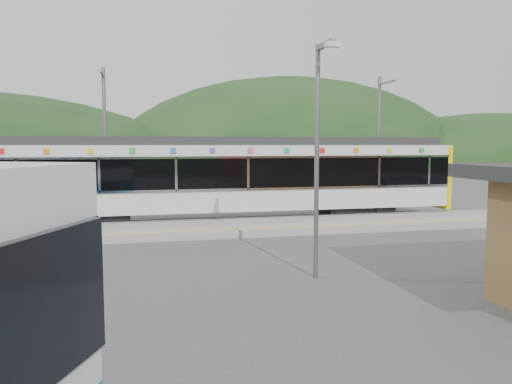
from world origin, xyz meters
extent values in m
plane|color=#4C4C4F|center=(0.00, 0.00, 0.00)|extent=(120.00, 120.00, 0.00)
ellipsoid|color=#1E3D19|center=(16.00, 54.00, 0.00)|extent=(52.00, 39.00, 26.00)
ellipsoid|color=#1E3D19|center=(45.00, 48.00, 0.00)|extent=(44.00, 33.00, 16.00)
cube|color=#9E9E99|center=(0.00, 3.30, 0.15)|extent=(26.00, 3.20, 0.30)
cube|color=yellow|center=(0.00, 2.00, 0.30)|extent=(26.00, 0.10, 0.01)
cube|color=black|center=(-7.50, 6.00, 0.30)|extent=(3.20, 2.20, 0.56)
cube|color=black|center=(4.50, 6.00, 0.30)|extent=(3.20, 2.20, 0.56)
cube|color=silver|center=(-1.50, 6.00, 1.04)|extent=(20.00, 2.90, 0.92)
cube|color=black|center=(-1.50, 6.00, 2.23)|extent=(20.00, 2.96, 1.45)
cube|color=silver|center=(-1.50, 4.50, 1.55)|extent=(20.00, 0.05, 0.10)
cube|color=silver|center=(-1.50, 4.50, 2.90)|extent=(20.00, 0.05, 0.10)
cube|color=silver|center=(-1.50, 6.00, 3.17)|extent=(20.00, 2.90, 0.45)
cube|color=#2D2D30|center=(-1.50, 6.00, 3.58)|extent=(19.40, 2.50, 0.36)
cube|color=yellow|center=(8.62, 6.00, 1.90)|extent=(0.24, 2.92, 3.00)
cube|color=silver|center=(-10.00, 4.50, 2.23)|extent=(0.10, 0.05, 1.35)
cube|color=silver|center=(-7.00, 4.50, 2.23)|extent=(0.10, 0.05, 1.35)
cube|color=silver|center=(-4.00, 4.50, 2.23)|extent=(0.10, 0.05, 1.35)
cube|color=silver|center=(-1.00, 4.50, 2.23)|extent=(0.10, 0.05, 1.35)
cube|color=silver|center=(2.00, 4.50, 2.23)|extent=(0.10, 0.05, 1.35)
cube|color=silver|center=(5.00, 4.50, 2.23)|extent=(0.10, 0.05, 1.35)
cube|color=silver|center=(7.50, 4.50, 2.23)|extent=(0.10, 0.05, 1.35)
cube|color=red|center=(-10.50, 4.51, 3.18)|extent=(0.22, 0.04, 0.22)
cube|color=orange|center=(-8.90, 4.51, 3.18)|extent=(0.22, 0.04, 0.22)
cube|color=yellow|center=(-7.30, 4.51, 3.18)|extent=(0.22, 0.04, 0.22)
cube|color=green|center=(-5.70, 4.51, 3.18)|extent=(0.22, 0.04, 0.22)
cube|color=blue|center=(-4.10, 4.51, 3.18)|extent=(0.22, 0.04, 0.22)
cube|color=purple|center=(-2.50, 4.51, 3.18)|extent=(0.22, 0.04, 0.22)
cube|color=#E54C8C|center=(-0.90, 4.51, 3.18)|extent=(0.22, 0.04, 0.22)
cube|color=#19A5A5|center=(0.70, 4.51, 3.18)|extent=(0.22, 0.04, 0.22)
cube|color=red|center=(2.30, 4.51, 3.18)|extent=(0.22, 0.04, 0.22)
cube|color=orange|center=(3.90, 4.51, 3.18)|extent=(0.22, 0.04, 0.22)
cube|color=yellow|center=(5.50, 4.51, 3.18)|extent=(0.22, 0.04, 0.22)
cube|color=green|center=(7.10, 4.51, 3.18)|extent=(0.22, 0.04, 0.22)
cylinder|color=slate|center=(-7.00, 8.60, 3.50)|extent=(0.18, 0.18, 7.00)
cube|color=slate|center=(-7.00, 7.80, 6.60)|extent=(0.08, 1.80, 0.08)
cylinder|color=slate|center=(7.00, 8.60, 3.50)|extent=(0.18, 0.18, 7.00)
cube|color=slate|center=(7.00, 7.80, 6.60)|extent=(0.08, 1.80, 0.08)
cylinder|color=slate|center=(-1.07, -4.01, 2.95)|extent=(0.12, 0.12, 5.90)
cube|color=slate|center=(-1.07, -4.45, 5.81)|extent=(0.15, 0.99, 0.12)
cube|color=silver|center=(-1.07, -4.90, 5.73)|extent=(0.36, 0.19, 0.12)
camera|label=1|loc=(-5.44, -15.95, 3.43)|focal=35.00mm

